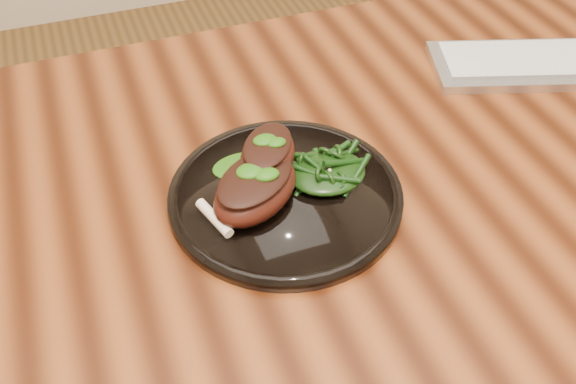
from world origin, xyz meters
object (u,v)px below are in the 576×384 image
object	(u,v)px
plate	(286,195)
lamb_chop_front	(255,188)
keyboard	(572,62)
greens_heap	(327,168)
desk	(315,235)

from	to	relation	value
plate	lamb_chop_front	xyz separation A→B (m)	(-0.04, -0.01, 0.03)
lamb_chop_front	keyboard	size ratio (longest dim) A/B	0.33
greens_heap	keyboard	size ratio (longest dim) A/B	0.21
plate	desk	bearing A→B (deg)	12.18
desk	keyboard	world-z (taller)	keyboard
greens_heap	keyboard	bearing A→B (deg)	14.62
lamb_chop_front	keyboard	bearing A→B (deg)	13.68
desk	lamb_chop_front	bearing A→B (deg)	-166.90
lamb_chop_front	greens_heap	distance (m)	0.09
greens_heap	plate	bearing A→B (deg)	-174.81
desk	keyboard	distance (m)	0.47
desk	greens_heap	xyz separation A→B (m)	(0.01, -0.00, 0.11)
desk	greens_heap	bearing A→B (deg)	-24.50
lamb_chop_front	keyboard	distance (m)	0.54
desk	keyboard	bearing A→B (deg)	13.78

